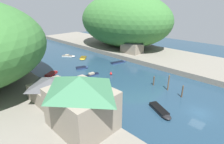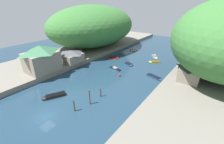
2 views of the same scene
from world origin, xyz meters
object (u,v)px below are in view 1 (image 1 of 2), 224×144
boat_far_right_bank (52,73)px  boathouse_shed (52,88)px  boat_cabin_cruiser (83,68)px  boat_navy_launch (119,62)px  boat_red_skiff (32,60)px  boat_mid_channel (83,58)px  right_bank_cottage (132,46)px  boat_near_quay (69,56)px  channel_buoy_near (111,74)px  person_on_quay (103,115)px  waterfront_building (81,101)px  boat_small_dinghy (89,75)px  boat_white_cruiser (161,111)px

boat_far_right_bank → boathouse_shed: bearing=-55.5°
boat_cabin_cruiser → boat_navy_launch: size_ratio=0.69×
boathouse_shed → boat_red_skiff: boathouse_shed is taller
boat_red_skiff → boat_mid_channel: (14.20, -10.23, -0.08)m
right_bank_cottage → boat_mid_channel: bearing=142.9°
right_bank_cottage → boat_near_quay: bearing=134.1°
boat_mid_channel → boathouse_shed: bearing=90.1°
channel_buoy_near → person_on_quay: (-16.98, -14.80, 2.11)m
right_bank_cottage → boat_far_right_bank: bearing=169.9°
boat_far_right_bank → person_on_quay: (-5.73, -27.27, 2.27)m
boat_near_quay → boat_navy_launch: (7.72, -18.71, -0.03)m
waterfront_building → boat_mid_channel: waterfront_building is taller
boat_navy_launch → boat_far_right_bank: bearing=-93.3°
boat_far_right_bank → person_on_quay: 27.96m
channel_buoy_near → right_bank_cottage: bearing=21.2°
boat_near_quay → boat_navy_launch: bearing=77.3°
boat_cabin_cruiser → channel_buoy_near: (2.38, -10.01, 0.13)m
boat_far_right_bank → boat_near_quay: 17.71m
right_bank_cottage → boat_navy_launch: bearing=-169.9°
boat_mid_channel → channel_buoy_near: channel_buoy_near is taller
boat_cabin_cruiser → boat_small_dinghy: 6.91m
person_on_quay → boat_mid_channel: bearing=-53.2°
boat_mid_channel → boat_near_quay: 6.45m
boat_far_right_bank → boat_small_dinghy: 10.92m
boat_small_dinghy → boat_mid_channel: bearing=-23.6°
boat_red_skiff → boat_cabin_cruiser: size_ratio=1.09×
boat_small_dinghy → channel_buoy_near: bearing=-118.6°
boat_white_cruiser → person_on_quay: person_on_quay is taller
right_bank_cottage → boat_white_cruiser: 36.87m
right_bank_cottage → boat_near_quay: right_bank_cottage is taller
boathouse_shed → boat_white_cruiser: size_ratio=1.27×
boat_red_skiff → boat_far_right_bank: (-0.99, -15.97, -0.06)m
boathouse_shed → boat_far_right_bank: bearing=62.9°
boat_mid_channel → boat_far_right_bank: 16.24m
right_bank_cottage → boat_small_dinghy: (-23.42, -3.61, -3.84)m
boathouse_shed → boat_small_dinghy: size_ratio=1.23×
waterfront_building → boat_mid_channel: bearing=53.1°
right_bank_cottage → boat_white_cruiser: bearing=-133.5°
person_on_quay → boat_cabin_cruiser: bearing=-51.3°
boat_red_skiff → boat_white_cruiser: 48.01m
boathouse_shed → boat_near_quay: size_ratio=1.47×
boat_white_cruiser → boat_navy_launch: 29.90m
boat_small_dinghy → boat_white_cruiser: bearing=-176.9°
boat_small_dinghy → waterfront_building: bearing=146.4°
waterfront_building → boat_mid_channel: 40.15m
boat_red_skiff → boat_near_quay: bearing=15.7°
right_bank_cottage → boat_small_dinghy: size_ratio=1.29×
boathouse_shed → right_bank_cottage: (37.66, 10.12, 0.39)m
boat_cabin_cruiser → boat_mid_channel: bearing=164.9°
channel_buoy_near → boat_white_cruiser: bearing=-109.0°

